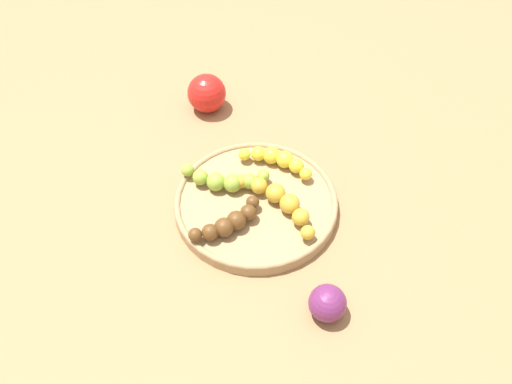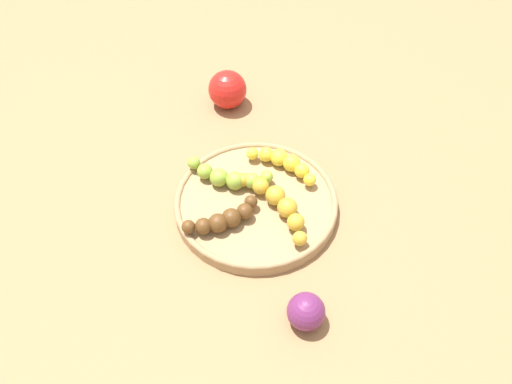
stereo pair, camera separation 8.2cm
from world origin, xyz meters
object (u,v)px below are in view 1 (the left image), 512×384
Objects in this scene: banana_overripe at (229,222)px; apple_red at (207,93)px; banana_green at (225,180)px; fruit_bowl at (256,203)px; banana_yellow at (277,159)px; plum_purple at (327,303)px; banana_spotted at (280,200)px.

banana_overripe is 1.45× the size of apple_red.
fruit_bowl is at bearing 65.98° from banana_green.
banana_yellow is 1.23× the size of banana_overripe.
banana_green is at bearing -13.24° from fruit_bowl.
banana_yellow is 0.89× the size of banana_green.
banana_overripe is at bearing 174.11° from banana_yellow.
apple_red reaches higher than banana_yellow.
plum_purple is at bearing 40.21° from banana_green.
banana_yellow is 2.47× the size of plum_purple.
apple_red is 0.47m from plum_purple.
plum_purple is (-0.15, 0.15, 0.01)m from fruit_bowl.
fruit_bowl is 1.76× the size of banana_spotted.
banana_green reaches higher than fruit_bowl.
banana_yellow is (-0.01, -0.08, 0.02)m from fruit_bowl.
apple_red reaches higher than plum_purple.
plum_purple is (-0.17, 0.08, -0.01)m from banana_overripe.
banana_overripe is at bearing 12.47° from banana_green.
apple_red is (0.17, -0.12, 0.00)m from banana_yellow.
banana_yellow is 1.78× the size of apple_red.
plum_purple is (-0.20, 0.16, -0.01)m from banana_green.
banana_yellow is (0.03, -0.09, -0.00)m from banana_spotted.
plum_purple is at bearing 10.86° from banana_overripe.
banana_green and banana_overripe have the same top height.
banana_overripe is (0.03, 0.15, 0.00)m from banana_yellow.
plum_purple reaches higher than banana_yellow.
banana_yellow is at bearing -60.03° from plum_purple.
banana_overripe is (0.06, 0.06, -0.00)m from banana_spotted.
banana_yellow is 0.27m from plum_purple.
apple_red reaches higher than banana_spotted.
banana_overripe is (0.02, 0.07, 0.02)m from fruit_bowl.
apple_red reaches higher than fruit_bowl.
banana_overripe is 0.31m from apple_red.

